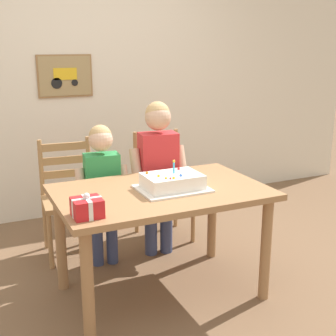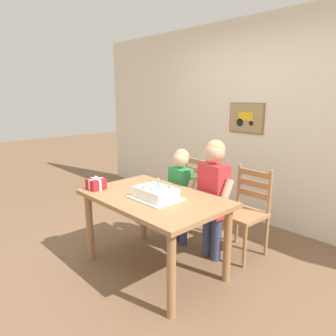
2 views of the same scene
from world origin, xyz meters
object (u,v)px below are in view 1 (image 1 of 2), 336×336
Objects in this scene: chair_left at (70,198)px; chair_right at (162,185)px; dining_table at (161,205)px; child_younger at (102,182)px; child_older at (158,164)px; birthday_cake at (172,182)px; gift_box_red_large at (87,207)px.

chair_left is 1.00× the size of chair_right.
chair_left is (-0.40, 0.89, -0.17)m from dining_table.
chair_right is 0.85× the size of child_younger.
child_older reaches higher than child_younger.
chair_right reaches higher than dining_table.
chair_left is 0.75× the size of child_older.
birthday_cake reaches higher than chair_right.
birthday_cake is at bearing -105.52° from child_older.
dining_table is 0.17m from birthday_cake.
chair_left reaches higher than dining_table.
birthday_cake is 1.08m from chair_left.
chair_right is (0.81, 0.00, 0.00)m from chair_left.
chair_left is at bearing 153.85° from child_older.
chair_right reaches higher than gift_box_red_large.
birthday_cake is 2.70× the size of gift_box_red_large.
dining_table is at bearing 152.50° from birthday_cake.
child_older is 0.46m from child_younger.
child_younger reaches higher than dining_table.
child_older is at bearing -26.15° from chair_left.
child_younger reaches higher than gift_box_red_large.
dining_table is 0.99m from chair_right.
birthday_cake is 0.69m from child_younger.
child_younger is (0.34, 0.85, -0.14)m from gift_box_red_large.
child_younger is at bearing 68.23° from gift_box_red_large.
child_older is (-0.17, -0.31, 0.28)m from chair_right.
birthday_cake is 1.04m from chair_right.
chair_right is at bearing 50.28° from gift_box_red_large.
child_younger is (-0.45, 0.00, -0.09)m from child_older.
child_younger is at bearing 114.84° from birthday_cake.
dining_table is 0.62m from child_younger.
chair_right is at bearing 65.43° from dining_table.
birthday_cake reaches higher than dining_table.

